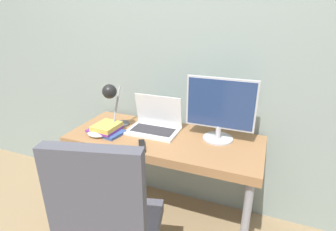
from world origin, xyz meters
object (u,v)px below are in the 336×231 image
(book_stack, at_px, (106,129))
(desk_lamp, at_px, (112,98))
(monitor, at_px, (220,108))
(game_controller, at_px, (97,134))
(laptop, at_px, (155,124))
(office_chair, at_px, (110,227))

(book_stack, bearing_deg, desk_lamp, 65.81)
(desk_lamp, xyz_separation_m, book_stack, (-0.03, -0.06, -0.22))
(monitor, distance_m, desk_lamp, 0.77)
(desk_lamp, distance_m, game_controller, 0.28)
(laptop, distance_m, game_controller, 0.43)
(office_chair, height_order, game_controller, office_chair)
(monitor, distance_m, book_stack, 0.84)
(monitor, relative_size, desk_lamp, 1.29)
(laptop, distance_m, book_stack, 0.36)
(book_stack, bearing_deg, office_chair, -55.98)
(desk_lamp, xyz_separation_m, office_chair, (0.40, -0.70, -0.42))
(monitor, height_order, desk_lamp, monitor)
(monitor, relative_size, book_stack, 1.72)
(laptop, bearing_deg, office_chair, -82.03)
(office_chair, bearing_deg, book_stack, 124.02)
(desk_lamp, height_order, office_chair, desk_lamp)
(laptop, relative_size, office_chair, 0.34)
(book_stack, distance_m, game_controller, 0.08)
(laptop, xyz_separation_m, desk_lamp, (-0.29, -0.11, 0.20))
(desk_lamp, bearing_deg, office_chair, -60.24)
(laptop, xyz_separation_m, monitor, (0.47, 0.03, 0.18))
(monitor, distance_m, office_chair, 0.99)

